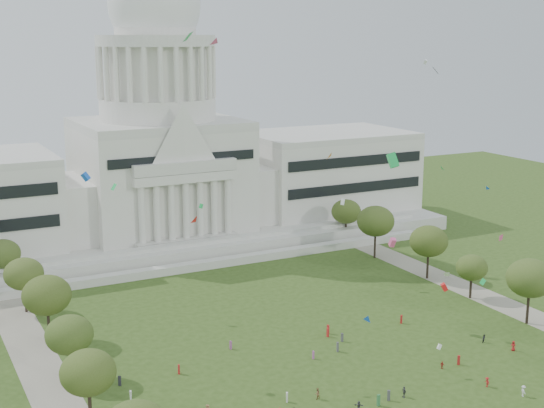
{
  "coord_description": "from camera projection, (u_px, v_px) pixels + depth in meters",
  "views": [
    {
      "loc": [
        -68.51,
        -87.54,
        57.38
      ],
      "look_at": [
        0.0,
        45.0,
        24.0
      ],
      "focal_mm": 50.0,
      "sensor_mm": 36.0,
      "label": 1
    }
  ],
  "objects": [
    {
      "name": "ground",
      "position": [
        403.0,
        408.0,
        119.12
      ],
      "size": [
        400.0,
        400.0,
        0.0
      ],
      "primitive_type": "plane",
      "color": "#314917",
      "rests_on": "ground"
    },
    {
      "name": "capitol",
      "position": [
        160.0,
        163.0,
        212.72
      ],
      "size": [
        160.0,
        64.5,
        91.3
      ],
      "color": "beige",
      "rests_on": "ground"
    },
    {
      "name": "path_left",
      "position": [
        53.0,
        394.0,
        123.61
      ],
      "size": [
        8.0,
        160.0,
        0.04
      ],
      "primitive_type": "cube",
      "color": "gray",
      "rests_on": "ground"
    },
    {
      "name": "path_right",
      "position": [
        497.0,
        301.0,
        166.63
      ],
      "size": [
        8.0,
        160.0,
        0.04
      ],
      "primitive_type": "cube",
      "color": "gray",
      "rests_on": "ground"
    },
    {
      "name": "row_tree_l_2",
      "position": [
        88.0,
        373.0,
        112.08
      ],
      "size": [
        8.42,
        8.42,
        11.97
      ],
      "color": "black",
      "rests_on": "ground"
    },
    {
      "name": "row_tree_r_2",
      "position": [
        530.0,
        278.0,
        151.92
      ],
      "size": [
        9.55,
        9.55,
        13.58
      ],
      "color": "black",
      "rests_on": "ground"
    },
    {
      "name": "row_tree_l_3",
      "position": [
        69.0,
        335.0,
        126.97
      ],
      "size": [
        8.12,
        8.12,
        11.55
      ],
      "color": "black",
      "rests_on": "ground"
    },
    {
      "name": "row_tree_r_3",
      "position": [
        472.0,
        268.0,
        167.36
      ],
      "size": [
        7.01,
        7.01,
        9.98
      ],
      "color": "black",
      "rests_on": "ground"
    },
    {
      "name": "row_tree_l_4",
      "position": [
        47.0,
        295.0,
        142.76
      ],
      "size": [
        9.29,
        9.29,
        13.21
      ],
      "color": "black",
      "rests_on": "ground"
    },
    {
      "name": "row_tree_r_4",
      "position": [
        429.0,
        241.0,
        180.53
      ],
      "size": [
        9.19,
        9.19,
        13.06
      ],
      "color": "black",
      "rests_on": "ground"
    },
    {
      "name": "row_tree_l_5",
      "position": [
        24.0,
        274.0,
        158.58
      ],
      "size": [
        8.33,
        8.33,
        11.85
      ],
      "color": "black",
      "rests_on": "ground"
    },
    {
      "name": "row_tree_r_5",
      "position": [
        376.0,
        221.0,
        197.29
      ],
      "size": [
        9.82,
        9.82,
        13.96
      ],
      "color": "black",
      "rests_on": "ground"
    },
    {
      "name": "row_tree_l_6",
      "position": [
        3.0,
        254.0,
        173.58
      ],
      "size": [
        8.19,
        8.19,
        11.64
      ],
      "color": "black",
      "rests_on": "ground"
    },
    {
      "name": "row_tree_r_6",
      "position": [
        346.0,
        212.0,
        214.26
      ],
      "size": [
        8.42,
        8.42,
        11.97
      ],
      "color": "black",
      "rests_on": "ground"
    },
    {
      "name": "person_0",
      "position": [
        513.0,
        346.0,
        140.53
      ],
      "size": [
        0.94,
        1.09,
        1.89
      ],
      "primitive_type": "imported",
      "rotation": [
        0.0,
        0.0,
        5.15
      ],
      "color": "#B21E1E",
      "rests_on": "ground"
    },
    {
      "name": "person_2",
      "position": [
        484.0,
        338.0,
        144.26
      ],
      "size": [
        0.92,
        0.72,
        1.65
      ],
      "primitive_type": "imported",
      "rotation": [
        0.0,
        0.0,
        0.31
      ],
      "color": "#26262B",
      "rests_on": "ground"
    },
    {
      "name": "person_3",
      "position": [
        487.0,
        382.0,
        126.1
      ],
      "size": [
        0.64,
        1.13,
        1.7
      ],
      "primitive_type": "imported",
      "rotation": [
        0.0,
        0.0,
        4.65
      ],
      "color": "#B21E1E",
      "rests_on": "ground"
    },
    {
      "name": "person_4",
      "position": [
        404.0,
        392.0,
        122.43
      ],
      "size": [
        0.65,
        1.14,
        1.9
      ],
      "primitive_type": "imported",
      "rotation": [
        0.0,
        0.0,
        4.67
      ],
      "color": "#4C4C51",
      "rests_on": "ground"
    },
    {
      "name": "person_5",
      "position": [
        359.0,
        406.0,
        118.02
      ],
      "size": [
        1.55,
        1.43,
        1.64
      ],
      "primitive_type": "imported",
      "rotation": [
        0.0,
        0.0,
        2.45
      ],
      "color": "#4C4C51",
      "rests_on": "ground"
    },
    {
      "name": "person_8",
      "position": [
        317.0,
        394.0,
        121.82
      ],
      "size": [
        0.98,
        0.68,
        1.9
      ],
      "primitive_type": "imported",
      "rotation": [
        0.0,
        0.0,
        3.26
      ],
      "color": "olive",
      "rests_on": "ground"
    },
    {
      "name": "person_9",
      "position": [
        523.0,
        391.0,
        122.69
      ],
      "size": [
        0.99,
        1.38,
        1.92
      ],
      "primitive_type": "imported",
      "rotation": [
        0.0,
        0.0,
        1.26
      ],
      "color": "silver",
      "rests_on": "ground"
    },
    {
      "name": "person_10",
      "position": [
        442.0,
        365.0,
        132.89
      ],
      "size": [
        0.76,
        0.94,
        1.41
      ],
      "primitive_type": "imported",
      "rotation": [
        0.0,
        0.0,
        2.0
      ],
      "color": "#B21E1E",
      "rests_on": "ground"
    },
    {
      "name": "distant_crowd",
      "position": [
        284.0,
        381.0,
        126.56
      ],
      "size": [
        60.47,
        37.65,
        1.89
      ],
      "color": "#4C4C51",
      "rests_on": "ground"
    },
    {
      "name": "kite_swarm",
      "position": [
        389.0,
        203.0,
        119.06
      ],
      "size": [
        86.81,
        97.19,
        61.39
      ],
      "color": "white",
      "rests_on": "ground"
    }
  ]
}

